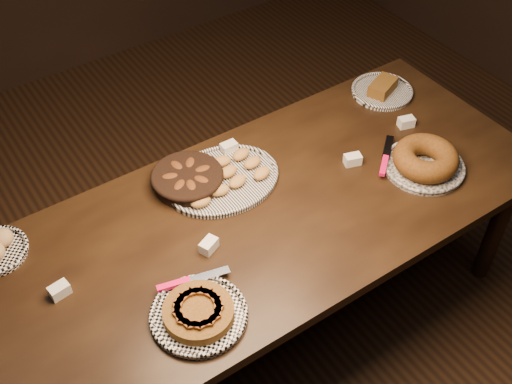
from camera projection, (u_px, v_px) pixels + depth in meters
ground at (262, 320)px, 3.05m from camera, size 5.00×5.00×0.00m
buffet_table at (263, 225)px, 2.57m from camera, size 2.40×1.00×0.75m
apple_tart_plate at (198, 313)px, 2.16m from camera, size 0.36×0.34×0.06m
madeleine_platter at (222, 179)px, 2.63m from camera, size 0.48×0.39×0.05m
bundt_cake_plate at (425, 161)px, 2.67m from camera, size 0.37×0.40×0.11m
croissant_basket at (187, 178)px, 2.59m from camera, size 0.33×0.33×0.07m
loaf_plate at (382, 90)px, 3.06m from camera, size 0.29×0.29×0.07m
tent_cards at (261, 187)px, 2.59m from camera, size 1.72×0.48×0.04m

